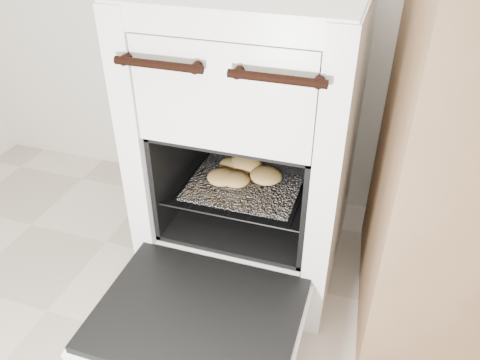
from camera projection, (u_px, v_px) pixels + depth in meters
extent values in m
cube|color=silver|center=(255.00, 138.00, 1.47)|extent=(0.59, 0.63, 0.91)
cylinder|color=black|center=(158.00, 65.00, 1.06)|extent=(0.22, 0.02, 0.02)
cylinder|color=black|center=(277.00, 79.00, 0.99)|extent=(0.22, 0.02, 0.02)
cube|color=black|center=(198.00, 314.00, 1.20)|extent=(0.51, 0.40, 0.02)
cube|color=silver|center=(198.00, 319.00, 1.21)|extent=(0.53, 0.42, 0.02)
cylinder|color=black|center=(186.00, 170.00, 1.53)|extent=(0.01, 0.42, 0.01)
cylinder|color=black|center=(315.00, 193.00, 1.42)|extent=(0.01, 0.42, 0.01)
cylinder|color=black|center=(227.00, 218.00, 1.32)|extent=(0.43, 0.01, 0.01)
cylinder|color=black|center=(264.00, 151.00, 1.63)|extent=(0.43, 0.01, 0.01)
cylinder|color=black|center=(195.00, 171.00, 1.52)|extent=(0.01, 0.40, 0.01)
cylinder|color=black|center=(212.00, 174.00, 1.50)|extent=(0.01, 0.40, 0.01)
cylinder|color=black|center=(230.00, 178.00, 1.49)|extent=(0.01, 0.40, 0.01)
cylinder|color=black|center=(248.00, 181.00, 1.47)|extent=(0.01, 0.40, 0.01)
cylinder|color=black|center=(266.00, 184.00, 1.46)|extent=(0.01, 0.40, 0.01)
cylinder|color=black|center=(284.00, 187.00, 1.44)|extent=(0.01, 0.40, 0.01)
cylinder|color=black|center=(303.00, 191.00, 1.43)|extent=(0.01, 0.40, 0.01)
cube|color=white|center=(246.00, 182.00, 1.45)|extent=(0.34, 0.30, 0.01)
ellipsoid|color=tan|center=(222.00, 177.00, 1.44)|extent=(0.12, 0.12, 0.04)
ellipsoid|color=tan|center=(246.00, 163.00, 1.50)|extent=(0.12, 0.12, 0.05)
ellipsoid|color=tan|center=(266.00, 175.00, 1.44)|extent=(0.14, 0.14, 0.04)
ellipsoid|color=tan|center=(236.00, 179.00, 1.43)|extent=(0.11, 0.11, 0.04)
ellipsoid|color=tan|center=(232.00, 165.00, 1.50)|extent=(0.12, 0.12, 0.04)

